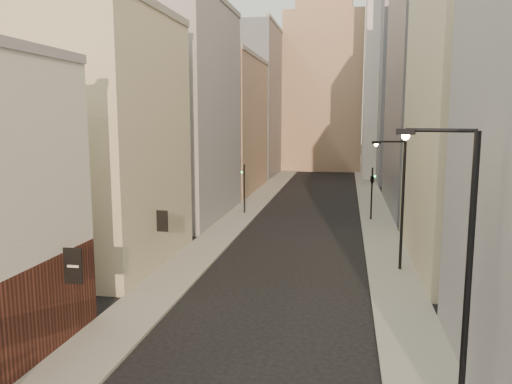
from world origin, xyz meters
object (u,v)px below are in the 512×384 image
traffic_light_left (244,180)px  white_tower (391,59)px  traffic_light_right (372,180)px  streetlamp_mid (400,198)px  streetlamp_near (461,260)px  clock_tower (324,74)px

traffic_light_left → white_tower: bearing=-128.7°
white_tower → traffic_light_right: white_tower is taller
streetlamp_mid → streetlamp_near: bearing=-104.8°
white_tower → traffic_light_right: size_ratio=8.30×
streetlamp_near → traffic_light_left: (-13.42, 32.44, -1.86)m
white_tower → streetlamp_mid: bearing=-93.6°
white_tower → streetlamp_mid: (-3.21, -50.61, -13.93)m
streetlamp_near → streetlamp_mid: size_ratio=1.13×
streetlamp_mid → traffic_light_left: (-13.18, 16.71, -1.25)m
clock_tower → streetlamp_near: bearing=-84.3°
white_tower → streetlamp_mid: white_tower is taller
streetlamp_near → traffic_light_left: streetlamp_near is taller
white_tower → traffic_light_left: (-16.39, -33.90, -15.18)m
traffic_light_left → streetlamp_near: bearing=99.6°
clock_tower → streetlamp_near: (8.03, -80.34, -12.35)m
streetlamp_near → streetlamp_mid: 15.75m
clock_tower → traffic_light_left: 50.26m
white_tower → streetlamp_mid: size_ratio=5.07×
streetlamp_near → traffic_light_right: 31.39m
white_tower → streetlamp_mid: 52.59m
clock_tower → streetlamp_mid: 66.36m
streetlamp_mid → traffic_light_right: streetlamp_mid is taller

